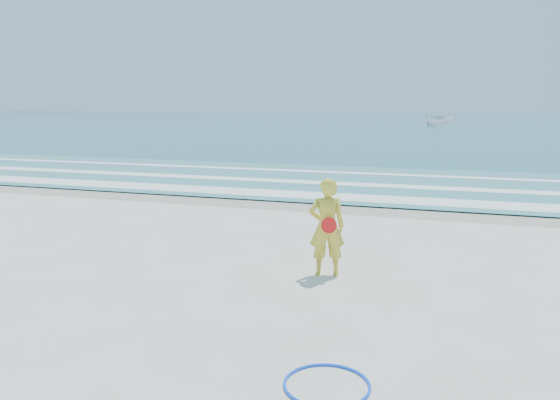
% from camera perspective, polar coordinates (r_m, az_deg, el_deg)
% --- Properties ---
extents(ground, '(400.00, 400.00, 0.00)m').
position_cam_1_polar(ground, '(7.92, -9.16, -11.97)').
color(ground, silver).
rests_on(ground, ground).
extents(wet_sand, '(400.00, 2.40, 0.00)m').
position_cam_1_polar(wet_sand, '(16.13, 5.79, -0.59)').
color(wet_sand, '#B2A893').
rests_on(wet_sand, ground).
extents(ocean, '(400.00, 190.00, 0.04)m').
position_cam_1_polar(ocean, '(111.57, 16.91, 8.01)').
color(ocean, '#19727F').
rests_on(ocean, ground).
extents(shallow, '(400.00, 10.00, 0.01)m').
position_cam_1_polar(shallow, '(20.97, 8.83, 1.89)').
color(shallow, '#59B7AD').
rests_on(shallow, ocean).
extents(foam_near, '(400.00, 1.40, 0.01)m').
position_cam_1_polar(foam_near, '(17.38, 6.74, 0.31)').
color(foam_near, white).
rests_on(foam_near, shallow).
extents(foam_mid, '(400.00, 0.90, 0.01)m').
position_cam_1_polar(foam_mid, '(20.19, 8.44, 1.62)').
color(foam_mid, white).
rests_on(foam_mid, shallow).
extents(foam_far, '(400.00, 0.60, 0.01)m').
position_cam_1_polar(foam_far, '(23.42, 9.87, 2.72)').
color(foam_far, white).
rests_on(foam_far, shallow).
extents(hoop, '(1.15, 1.15, 0.03)m').
position_cam_1_polar(hoop, '(6.10, 4.92, -18.67)').
color(hoop, '#0D4FF9').
rests_on(hoop, ground).
extents(boat, '(4.35, 1.76, 1.66)m').
position_cam_1_polar(boat, '(80.91, 16.46, 8.07)').
color(boat, white).
rests_on(boat, ocean).
extents(woman, '(0.72, 0.59, 1.71)m').
position_cam_1_polar(woman, '(9.45, 4.92, -2.82)').
color(woman, gold).
rests_on(woman, ground).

